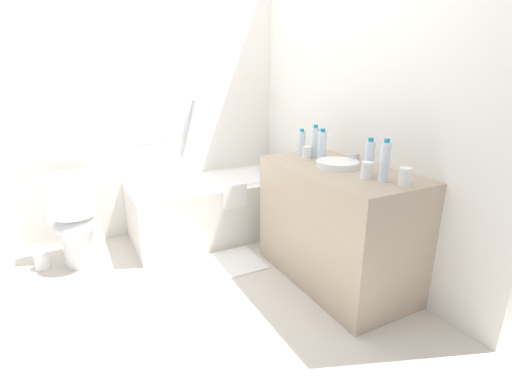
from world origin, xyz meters
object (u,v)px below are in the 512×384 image
object	(u,v)px
water_bottle_1	(302,143)
drinking_glass_2	(307,152)
water_bottle_4	(315,142)
drinking_glass_0	(367,170)
bathtub	(211,206)
water_bottle_0	(369,158)
sink_basin	(337,164)
toilet	(75,220)
water_bottle_3	(322,145)
sink_faucet	(357,159)
drinking_glass_1	(405,177)
bath_mat	(224,265)
water_bottle_2	(385,162)
toilet_paper_roll	(42,261)

from	to	relation	value
water_bottle_1	drinking_glass_2	xyz separation A→B (m)	(-0.05, -0.14, -0.05)
water_bottle_4	drinking_glass_0	size ratio (longest dim) A/B	2.45
water_bottle_4	drinking_glass_2	distance (m)	0.11
bathtub	water_bottle_0	bearing A→B (deg)	-68.23
sink_basin	drinking_glass_2	bearing A→B (deg)	95.80
toilet	water_bottle_3	xyz separation A→B (m)	(1.70, -0.90, 0.60)
water_bottle_1	sink_basin	bearing A→B (deg)	-91.59
bathtub	sink_faucet	size ratio (longest dim) A/B	9.54
sink_basin	water_bottle_0	bearing A→B (deg)	-81.30
bathtub	sink_faucet	xyz separation A→B (m)	(0.69, -1.14, 0.61)
sink_faucet	drinking_glass_1	world-z (taller)	drinking_glass_1
sink_faucet	water_bottle_4	xyz separation A→B (m)	(-0.13, 0.33, 0.08)
drinking_glass_1	water_bottle_4	bearing A→B (deg)	90.90
water_bottle_0	water_bottle_1	xyz separation A→B (m)	(-0.03, 0.71, -0.02)
bath_mat	drinking_glass_0	bearing A→B (deg)	-52.93
water_bottle_2	water_bottle_4	xyz separation A→B (m)	(0.04, 0.75, -0.01)
water_bottle_1	water_bottle_3	world-z (taller)	water_bottle_3
drinking_glass_0	bath_mat	bearing A→B (deg)	127.07
toilet	water_bottle_0	xyz separation A→B (m)	(1.71, -1.38, 0.60)
drinking_glass_0	drinking_glass_2	world-z (taller)	drinking_glass_0
water_bottle_1	drinking_glass_2	size ratio (longest dim) A/B	2.27
water_bottle_4	drinking_glass_1	bearing A→B (deg)	-89.10
drinking_glass_1	toilet_paper_roll	world-z (taller)	drinking_glass_1
water_bottle_0	drinking_glass_2	world-z (taller)	water_bottle_0
bathtub	toilet	distance (m)	1.16
bath_mat	drinking_glass_2	bearing A→B (deg)	-17.48
water_bottle_1	drinking_glass_2	distance (m)	0.15
sink_faucet	drinking_glass_0	size ratio (longest dim) A/B	1.50
sink_basin	sink_faucet	xyz separation A→B (m)	(0.17, -0.00, 0.01)
bathtub	toilet_paper_roll	xyz separation A→B (m)	(-1.42, 0.00, -0.22)
water_bottle_0	water_bottle_3	size ratio (longest dim) A/B	1.02
water_bottle_2	drinking_glass_1	bearing A→B (deg)	-61.89
sink_faucet	drinking_glass_0	xyz separation A→B (m)	(-0.20, -0.31, 0.02)
sink_faucet	toilet	bearing A→B (deg)	148.55
water_bottle_2	drinking_glass_1	distance (m)	0.14
water_bottle_0	water_bottle_2	xyz separation A→B (m)	(-0.04, -0.16, 0.01)
drinking_glass_1	water_bottle_1	bearing A→B (deg)	92.62
sink_faucet	water_bottle_0	bearing A→B (deg)	-118.18
water_bottle_2	water_bottle_4	distance (m)	0.75
toilet	bathtub	bearing A→B (deg)	85.70
toilet	drinking_glass_2	distance (m)	1.90
sink_basin	bath_mat	xyz separation A→B (m)	(-0.66, 0.52, -0.87)
water_bottle_3	bath_mat	size ratio (longest dim) A/B	0.38
water_bottle_1	drinking_glass_1	world-z (taller)	water_bottle_1
bathtub	water_bottle_0	size ratio (longest dim) A/B	6.14
water_bottle_4	drinking_glass_1	xyz separation A→B (m)	(0.01, -0.85, -0.06)
water_bottle_0	toilet_paper_roll	xyz separation A→B (m)	(-1.98, 1.39, -0.91)
toilet	sink_faucet	size ratio (longest dim) A/B	4.80
toilet	drinking_glass_2	world-z (taller)	drinking_glass_2
drinking_glass_1	sink_faucet	bearing A→B (deg)	77.52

